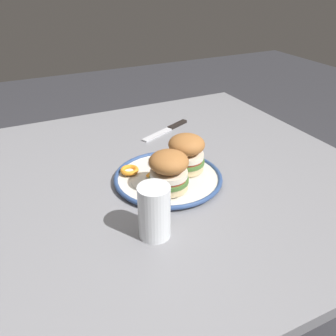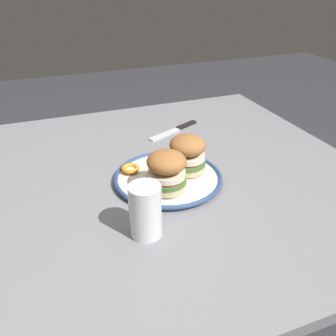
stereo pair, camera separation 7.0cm
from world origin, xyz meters
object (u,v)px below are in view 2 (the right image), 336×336
object	(u,v)px
sandwich_half_left	(188,153)
table_knife	(177,129)
dining_table	(148,204)
dinner_plate	(168,178)
sandwich_half_right	(167,170)
drinking_glass	(146,214)

from	to	relation	value
sandwich_half_left	table_knife	xyz separation A→B (m)	(-0.09, -0.29, -0.07)
dining_table	table_knife	bearing A→B (deg)	-126.57
dining_table	dinner_plate	bearing A→B (deg)	137.14
dinner_plate	table_knife	size ratio (longest dim) A/B	1.39
dining_table	sandwich_half_right	world-z (taller)	sandwich_half_right
drinking_glass	sandwich_half_right	bearing A→B (deg)	-126.80
sandwich_half_left	dining_table	bearing A→B (deg)	-16.64
dining_table	dinner_plate	world-z (taller)	dinner_plate
dinner_plate	sandwich_half_left	bearing A→B (deg)	-170.24
sandwich_half_left	sandwich_half_right	size ratio (longest dim) A/B	1.04
sandwich_half_left	drinking_glass	bearing A→B (deg)	47.07
dinner_plate	sandwich_half_right	size ratio (longest dim) A/B	2.20
sandwich_half_left	table_knife	world-z (taller)	sandwich_half_left
dinner_plate	table_knife	xyz separation A→B (m)	(-0.15, -0.30, -0.01)
drinking_glass	table_knife	distance (m)	0.56
sandwich_half_right	dinner_plate	bearing A→B (deg)	-114.11
sandwich_half_left	table_knife	distance (m)	0.32
dinner_plate	sandwich_half_right	xyz separation A→B (m)	(0.02, 0.06, 0.06)
sandwich_half_right	drinking_glass	distance (m)	0.16
dining_table	sandwich_half_right	distance (m)	0.19
dining_table	sandwich_half_right	size ratio (longest dim) A/B	9.25
dinner_plate	table_knife	world-z (taller)	dinner_plate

